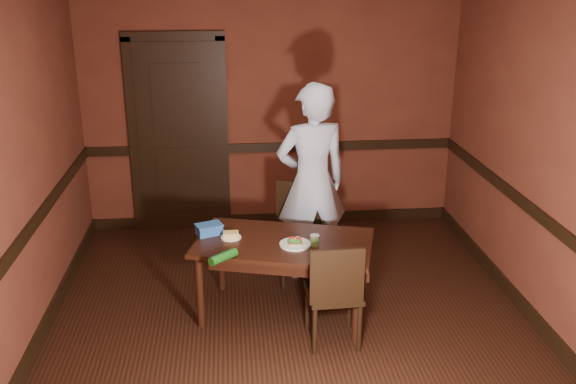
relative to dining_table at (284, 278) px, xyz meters
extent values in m
cube|color=black|center=(0.04, -0.24, -0.33)|extent=(4.00, 4.50, 0.01)
cube|color=#5B291B|center=(0.04, 2.01, 1.02)|extent=(4.00, 0.02, 2.70)
cube|color=#5B291B|center=(0.04, -2.49, 1.02)|extent=(4.00, 0.02, 2.70)
cube|color=#5B291B|center=(-1.96, -0.24, 1.02)|extent=(0.02, 4.50, 2.70)
cube|color=#5B291B|center=(2.04, -0.24, 1.02)|extent=(0.02, 4.50, 2.70)
cube|color=black|center=(0.04, 1.99, 0.57)|extent=(4.00, 0.03, 0.10)
cube|color=black|center=(-1.94, -0.24, 0.57)|extent=(0.03, 4.50, 0.10)
cube|color=black|center=(2.03, -0.24, 0.57)|extent=(0.03, 4.50, 0.10)
cube|color=black|center=(0.04, 1.99, -0.27)|extent=(4.00, 0.03, 0.12)
cube|color=black|center=(-1.94, -0.24, -0.27)|extent=(0.03, 4.50, 0.12)
cube|color=black|center=(2.03, -0.24, -0.27)|extent=(0.03, 4.50, 0.12)
cube|color=black|center=(-0.96, 1.97, 0.69)|extent=(0.85, 0.04, 2.05)
cube|color=black|center=(-1.43, 1.99, 0.69)|extent=(0.10, 0.06, 2.15)
cube|color=black|center=(-0.48, 1.99, 0.69)|extent=(0.10, 0.06, 2.15)
cube|color=black|center=(-0.96, 1.99, 1.77)|extent=(1.05, 0.06, 0.10)
cube|color=black|center=(0.00, 0.00, 0.00)|extent=(1.58, 1.15, 0.66)
imported|color=silver|center=(0.32, 0.73, 0.58)|extent=(0.74, 0.57, 1.83)
cylinder|color=white|center=(0.08, -0.09, 0.34)|extent=(0.25, 0.25, 0.01)
cube|color=#9E7B4C|center=(0.08, -0.09, 0.35)|extent=(0.12, 0.11, 0.02)
ellipsoid|color=green|center=(0.08, -0.09, 0.38)|extent=(0.11, 0.10, 0.02)
cylinder|color=red|center=(0.06, -0.08, 0.39)|extent=(0.04, 0.04, 0.01)
cylinder|color=red|center=(0.11, -0.10, 0.39)|extent=(0.04, 0.04, 0.01)
cylinder|color=#8DA95B|center=(0.05, -0.11, 0.39)|extent=(0.03, 0.03, 0.01)
cylinder|color=#8DA95B|center=(0.11, -0.07, 0.39)|extent=(0.03, 0.03, 0.01)
cylinder|color=#8DA95B|center=(0.08, -0.09, 0.39)|extent=(0.03, 0.03, 0.01)
cylinder|color=#4D7D3B|center=(0.24, -0.11, 0.37)|extent=(0.07, 0.07, 0.08)
cylinder|color=silver|center=(0.24, -0.11, 0.41)|extent=(0.07, 0.07, 0.01)
cylinder|color=white|center=(-0.43, 0.10, 0.34)|extent=(0.17, 0.17, 0.01)
cube|color=#EDC66B|center=(-0.43, 0.10, 0.36)|extent=(0.13, 0.08, 0.04)
cube|color=#2D69BA|center=(-0.61, 0.20, 0.37)|extent=(0.24, 0.20, 0.08)
cube|color=#2D69BA|center=(-0.61, 0.20, 0.42)|extent=(0.25, 0.21, 0.01)
cylinder|color=#175615|center=(-0.49, -0.33, 0.37)|extent=(0.23, 0.21, 0.07)
camera|label=1|loc=(-0.41, -4.76, 2.46)|focal=40.00mm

